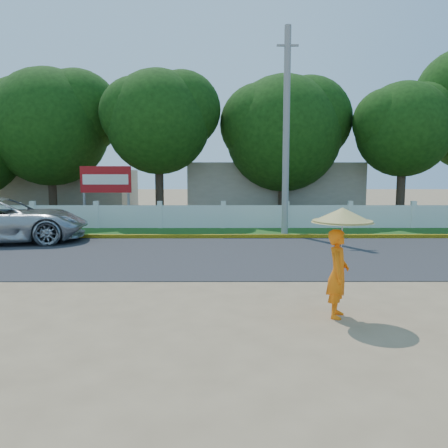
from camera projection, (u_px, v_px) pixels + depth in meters
name	position (u px, v px, depth m)	size (l,w,h in m)	color
ground	(224.00, 293.00, 9.58)	(120.00, 120.00, 0.00)	#9E8460
road	(224.00, 255.00, 14.05)	(60.00, 7.00, 0.02)	#38383A
grass_verge	(223.00, 232.00, 19.26)	(60.00, 3.50, 0.03)	#2D601E
curb	(223.00, 236.00, 17.57)	(40.00, 0.18, 0.16)	yellow
fence	(223.00, 217.00, 20.64)	(40.00, 0.10, 1.10)	silver
building_near	(271.00, 189.00, 27.28)	(10.00, 6.00, 3.20)	#B7AD99
building_far	(69.00, 192.00, 28.25)	(8.00, 5.00, 2.80)	#B7AD99
utility_pole	(286.00, 132.00, 18.28)	(0.28, 0.28, 8.62)	gray
vehicle	(1.00, 220.00, 16.36)	(2.85, 6.18, 1.72)	#B0B4B9
monk_with_parasol	(340.00, 246.00, 7.89)	(1.11, 1.11, 2.02)	orange
billboard	(106.00, 183.00, 21.52)	(2.50, 0.13, 2.95)	gray
tree_row	(290.00, 125.00, 23.14)	(39.33, 7.13, 9.65)	#473828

